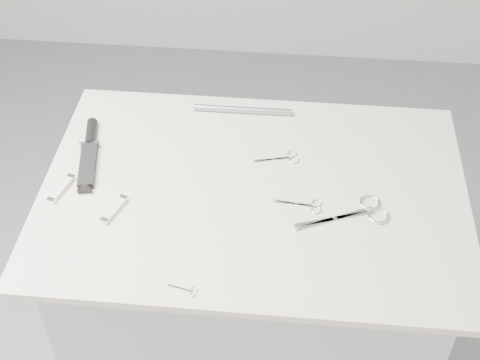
# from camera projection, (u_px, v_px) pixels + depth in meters

# --- Properties ---
(plinth) EXTENTS (0.90, 0.60, 0.90)m
(plinth) POSITION_uv_depth(u_px,v_px,m) (251.00, 307.00, 1.89)
(plinth) COLOR #B5B5B3
(plinth) RESTS_ON ground
(display_board) EXTENTS (1.00, 0.70, 0.02)m
(display_board) POSITION_uv_depth(u_px,v_px,m) (254.00, 192.00, 1.58)
(display_board) COLOR beige
(display_board) RESTS_ON plinth
(large_shears) EXTENTS (0.21, 0.13, 0.01)m
(large_shears) POSITION_uv_depth(u_px,v_px,m) (360.00, 213.00, 1.51)
(large_shears) COLOR white
(large_shears) RESTS_ON display_board
(embroidery_scissors_a) EXTENTS (0.11, 0.05, 0.00)m
(embroidery_scissors_a) POSITION_uv_depth(u_px,v_px,m) (307.00, 205.00, 1.53)
(embroidery_scissors_a) COLOR white
(embroidery_scissors_a) RESTS_ON display_board
(embroidery_scissors_b) EXTENTS (0.11, 0.06, 0.00)m
(embroidery_scissors_b) POSITION_uv_depth(u_px,v_px,m) (284.00, 158.00, 1.65)
(embroidery_scissors_b) COLOR white
(embroidery_scissors_b) RESTS_ON display_board
(tiny_scissors) EXTENTS (0.06, 0.03, 0.00)m
(tiny_scissors) POSITION_uv_depth(u_px,v_px,m) (187.00, 290.00, 1.36)
(tiny_scissors) COLOR white
(tiny_scissors) RESTS_ON display_board
(sheathed_knife) EXTENTS (0.08, 0.25, 0.03)m
(sheathed_knife) POSITION_uv_depth(u_px,v_px,m) (89.00, 150.00, 1.66)
(sheathed_knife) COLOR black
(sheathed_knife) RESTS_ON display_board
(pocket_knife_a) EXTENTS (0.05, 0.09, 0.01)m
(pocket_knife_a) POSITION_uv_depth(u_px,v_px,m) (114.00, 209.00, 1.51)
(pocket_knife_a) COLOR silver
(pocket_knife_a) RESTS_ON display_board
(pocket_knife_b) EXTENTS (0.05, 0.10, 0.01)m
(pocket_knife_b) POSITION_uv_depth(u_px,v_px,m) (61.00, 189.00, 1.56)
(pocket_knife_b) COLOR silver
(pocket_knife_b) RESTS_ON display_board
(metal_rail) EXTENTS (0.26, 0.02, 0.02)m
(metal_rail) POSITION_uv_depth(u_px,v_px,m) (243.00, 110.00, 1.77)
(metal_rail) COLOR gray
(metal_rail) RESTS_ON display_board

